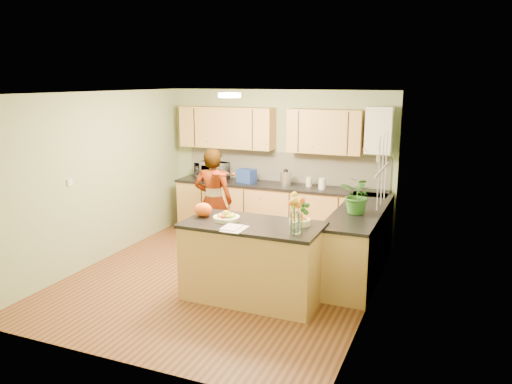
% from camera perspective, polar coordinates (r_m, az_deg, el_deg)
% --- Properties ---
extents(floor, '(4.50, 4.50, 0.00)m').
position_cam_1_polar(floor, '(6.97, -3.87, -9.78)').
color(floor, '#542B18').
rests_on(floor, ground).
extents(ceiling, '(4.00, 4.50, 0.02)m').
position_cam_1_polar(ceiling, '(6.44, -4.21, 11.25)').
color(ceiling, white).
rests_on(ceiling, wall_back).
extents(wall_back, '(4.00, 0.02, 2.50)m').
position_cam_1_polar(wall_back, '(8.63, 2.62, 3.29)').
color(wall_back, '#9CB07D').
rests_on(wall_back, floor).
extents(wall_front, '(4.00, 0.02, 2.50)m').
position_cam_1_polar(wall_front, '(4.75, -16.20, -5.10)').
color(wall_front, '#9CB07D').
rests_on(wall_front, floor).
extents(wall_left, '(0.02, 4.50, 2.50)m').
position_cam_1_polar(wall_left, '(7.68, -17.55, 1.53)').
color(wall_left, '#9CB07D').
rests_on(wall_left, floor).
extents(wall_right, '(0.02, 4.50, 2.50)m').
position_cam_1_polar(wall_right, '(5.99, 13.37, -1.26)').
color(wall_right, '#9CB07D').
rests_on(wall_right, floor).
extents(back_counter, '(3.64, 0.62, 0.94)m').
position_cam_1_polar(back_counter, '(8.48, 2.51, -2.26)').
color(back_counter, '#B18346').
rests_on(back_counter, floor).
extents(right_counter, '(0.62, 2.24, 0.94)m').
position_cam_1_polar(right_counter, '(7.06, 11.75, -5.63)').
color(right_counter, '#B18346').
rests_on(right_counter, floor).
extents(splashback, '(3.60, 0.02, 0.52)m').
position_cam_1_polar(splashback, '(8.59, 3.21, 2.91)').
color(splashback, silver).
rests_on(splashback, back_counter).
extents(upper_cabinets, '(3.20, 0.34, 0.70)m').
position_cam_1_polar(upper_cabinets, '(8.45, 1.13, 7.21)').
color(upper_cabinets, '#B18346').
rests_on(upper_cabinets, wall_back).
extents(boiler, '(0.40, 0.30, 0.86)m').
position_cam_1_polar(boiler, '(7.97, 13.92, 6.85)').
color(boiler, white).
rests_on(boiler, wall_back).
extents(window_right, '(0.01, 1.30, 1.05)m').
position_cam_1_polar(window_right, '(6.52, 14.30, 2.50)').
color(window_right, white).
rests_on(window_right, wall_right).
extents(light_switch, '(0.02, 0.09, 0.09)m').
position_cam_1_polar(light_switch, '(7.22, -20.51, 1.03)').
color(light_switch, white).
rests_on(light_switch, wall_left).
extents(ceiling_lamp, '(0.30, 0.30, 0.07)m').
position_cam_1_polar(ceiling_lamp, '(6.71, -3.04, 10.99)').
color(ceiling_lamp, '#FFEABF').
rests_on(ceiling_lamp, ceiling).
extents(peninsula_island, '(1.69, 0.86, 0.97)m').
position_cam_1_polar(peninsula_island, '(6.19, -0.40, -7.88)').
color(peninsula_island, '#B18346').
rests_on(peninsula_island, floor).
extents(fruit_dish, '(0.33, 0.33, 0.12)m').
position_cam_1_polar(fruit_dish, '(6.16, -3.41, -2.81)').
color(fruit_dish, beige).
rests_on(fruit_dish, peninsula_island).
extents(orange_bowl, '(0.25, 0.25, 0.15)m').
position_cam_1_polar(orange_bowl, '(5.97, 5.03, -3.20)').
color(orange_bowl, beige).
rests_on(orange_bowl, peninsula_island).
extents(flower_vase, '(0.28, 0.28, 0.52)m').
position_cam_1_polar(flower_vase, '(5.58, 4.56, -1.29)').
color(flower_vase, silver).
rests_on(flower_vase, peninsula_island).
extents(orange_bag, '(0.27, 0.24, 0.18)m').
position_cam_1_polar(orange_bag, '(6.35, -6.07, -2.01)').
color(orange_bag, '#FF5F15').
rests_on(orange_bag, peninsula_island).
extents(papers, '(0.24, 0.33, 0.01)m').
position_cam_1_polar(papers, '(5.81, -2.46, -4.20)').
color(papers, white).
rests_on(papers, peninsula_island).
extents(violinist, '(0.65, 0.48, 1.66)m').
position_cam_1_polar(violinist, '(7.72, -4.90, -1.05)').
color(violinist, tan).
rests_on(violinist, floor).
extents(violin, '(0.67, 0.58, 0.17)m').
position_cam_1_polar(violin, '(7.34, -4.37, 2.19)').
color(violin, '#581605').
rests_on(violin, violinist).
extents(microwave, '(0.59, 0.46, 0.30)m').
position_cam_1_polar(microwave, '(8.88, -5.06, 2.46)').
color(microwave, white).
rests_on(microwave, back_counter).
extents(blue_box, '(0.33, 0.27, 0.23)m').
position_cam_1_polar(blue_box, '(8.53, -1.09, 1.87)').
color(blue_box, navy).
rests_on(blue_box, back_counter).
extents(kettle, '(0.17, 0.17, 0.32)m').
position_cam_1_polar(kettle, '(8.28, 3.41, 1.63)').
color(kettle, silver).
rests_on(kettle, back_counter).
extents(jar_cream, '(0.11, 0.11, 0.16)m').
position_cam_1_polar(jar_cream, '(8.24, 6.08, 1.16)').
color(jar_cream, beige).
rests_on(jar_cream, back_counter).
extents(jar_white, '(0.13, 0.13, 0.18)m').
position_cam_1_polar(jar_white, '(8.06, 7.57, 0.93)').
color(jar_white, white).
rests_on(jar_white, back_counter).
extents(potted_plant, '(0.56, 0.52, 0.50)m').
position_cam_1_polar(potted_plant, '(6.63, 11.62, -0.36)').
color(potted_plant, '#2D6722').
rests_on(potted_plant, right_counter).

